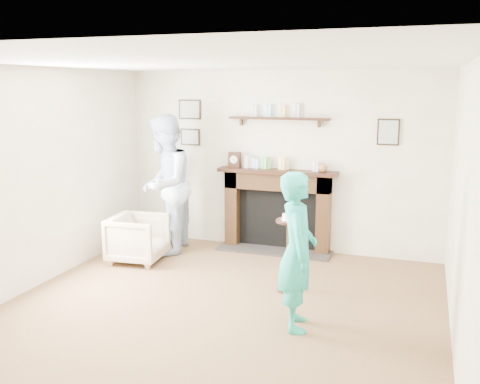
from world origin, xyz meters
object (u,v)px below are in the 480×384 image
(woman, at_px, (296,326))
(pedestal_table, at_px, (289,241))
(man, at_px, (167,252))
(armchair, at_px, (139,261))

(woman, xyz_separation_m, pedestal_table, (-0.29, 0.86, 0.59))
(man, bearing_deg, pedestal_table, 55.47)
(armchair, bearing_deg, woman, -122.44)
(man, relative_size, pedestal_table, 2.00)
(pedestal_table, bearing_deg, woman, -71.13)
(armchair, height_order, woman, woman)
(armchair, relative_size, pedestal_table, 0.72)
(man, xyz_separation_m, woman, (2.26, -1.71, 0.00))
(armchair, xyz_separation_m, man, (0.17, 0.48, 0.00))
(man, height_order, woman, man)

